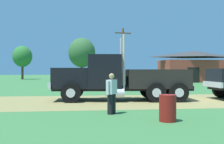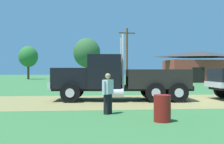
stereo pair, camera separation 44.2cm
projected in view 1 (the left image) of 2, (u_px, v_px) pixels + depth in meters
name	position (u px, v px, depth m)	size (l,w,h in m)	color
ground_plane	(189.00, 100.00, 15.82)	(200.00, 200.00, 0.00)	#39723C
dirt_track	(189.00, 100.00, 15.82)	(120.00, 6.99, 0.01)	olive
truck_foreground_white	(120.00, 79.00, 15.70)	(8.24, 3.09, 3.76)	black
visitor_standing_near	(112.00, 92.00, 10.72)	(0.48, 0.54, 1.63)	silver
steel_barrel	(168.00, 108.00, 9.16)	(0.58, 0.58, 0.91)	maroon
shed_building	(195.00, 67.00, 41.53)	(11.00, 5.96, 4.77)	#983C2E
utility_pole_near	(123.00, 54.00, 35.04)	(2.19, 0.50, 7.24)	brown
tree_left	(22.00, 57.00, 53.73)	(3.83, 3.83, 6.70)	#513823
tree_mid	(82.00, 53.00, 48.76)	(4.87, 4.87, 7.69)	#513823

